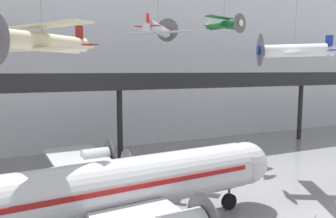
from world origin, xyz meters
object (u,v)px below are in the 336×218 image
object	(u,v)px
suspended_plane_green_biplane	(224,24)
suspended_plane_white_twin	(295,51)
airliner_silver_main	(104,189)
suspended_plane_silver_racer	(158,29)
suspended_plane_cream_biplane	(42,41)

from	to	relation	value
suspended_plane_green_biplane	suspended_plane_white_twin	world-z (taller)	suspended_plane_green_biplane
suspended_plane_white_twin	airliner_silver_main	bearing A→B (deg)	38.31
suspended_plane_green_biplane	suspended_plane_silver_racer	distance (m)	10.19
suspended_plane_green_biplane	suspended_plane_white_twin	size ratio (longest dim) A/B	0.67
airliner_silver_main	suspended_plane_white_twin	world-z (taller)	suspended_plane_white_twin
suspended_plane_green_biplane	airliner_silver_main	bearing A→B (deg)	-70.21
airliner_silver_main	suspended_plane_silver_racer	xyz separation A→B (m)	(8.38, 10.83, 11.76)
suspended_plane_white_twin	suspended_plane_silver_racer	size ratio (longest dim) A/B	1.30
suspended_plane_green_biplane	suspended_plane_cream_biplane	world-z (taller)	suspended_plane_green_biplane
suspended_plane_cream_biplane	airliner_silver_main	bearing A→B (deg)	119.25
suspended_plane_cream_biplane	suspended_plane_silver_racer	distance (m)	14.97
airliner_silver_main	suspended_plane_white_twin	bearing A→B (deg)	6.32
suspended_plane_silver_racer	suspended_plane_cream_biplane	bearing A→B (deg)	173.23
suspended_plane_green_biplane	suspended_plane_silver_racer	xyz separation A→B (m)	(-9.73, -2.68, -1.39)
airliner_silver_main	suspended_plane_cream_biplane	world-z (taller)	suspended_plane_cream_biplane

